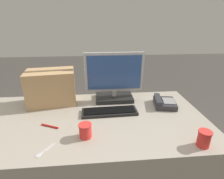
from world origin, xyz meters
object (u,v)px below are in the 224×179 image
cardboard_box (52,87)px  pen_marker (50,126)px  desk_phone (164,103)px  paper_cup_left (86,131)px  monitor (114,80)px  spoon (42,153)px  paper_cup_right (204,139)px  keyboard (110,112)px

cardboard_box → pen_marker: cardboard_box is taller
desk_phone → paper_cup_left: 0.75m
monitor → desk_phone: monitor is taller
cardboard_box → spoon: bearing=-83.6°
paper_cup_right → cardboard_box: (-1.00, 0.66, 0.10)m
monitor → cardboard_box: size_ratio=1.22×
cardboard_box → keyboard: bearing=-25.2°
paper_cup_left → pen_marker: 0.29m
paper_cup_right → paper_cup_left: bearing=168.1°
paper_cup_left → paper_cup_right: bearing=-11.9°
desk_phone → paper_cup_right: paper_cup_right is taller
desk_phone → pen_marker: size_ratio=1.80×
paper_cup_left → pen_marker: (-0.26, 0.13, -0.04)m
spoon → paper_cup_right: bearing=123.6°
desk_phone → paper_cup_left: size_ratio=2.52×
monitor → pen_marker: monitor is taller
keyboard → paper_cup_left: (-0.17, -0.29, 0.03)m
paper_cup_right → spoon: paper_cup_right is taller
desk_phone → cardboard_box: cardboard_box is taller
desk_phone → spoon: 1.02m
monitor → spoon: monitor is taller
paper_cup_right → cardboard_box: cardboard_box is taller
keyboard → pen_marker: keyboard is taller
paper_cup_left → spoon: (-0.24, -0.12, -0.05)m
desk_phone → pen_marker: 0.94m
keyboard → desk_phone: (0.48, 0.09, 0.01)m
keyboard → cardboard_box: bearing=152.8°
paper_cup_left → spoon: 0.28m
monitor → spoon: 0.84m
paper_cup_left → spoon: paper_cup_left is taller
keyboard → desk_phone: desk_phone is taller
paper_cup_left → spoon: size_ratio=0.76×
paper_cup_left → monitor: bearing=66.7°
cardboard_box → monitor: bearing=2.4°
keyboard → spoon: size_ratio=3.63×
desk_phone → monitor: bearing=168.6°
desk_phone → paper_cup_right: size_ratio=2.31×
monitor → paper_cup_right: bearing=-56.3°
monitor → spoon: (-0.48, -0.66, -0.18)m
desk_phone → cardboard_box: size_ratio=0.55×
monitor → paper_cup_left: 0.60m
paper_cup_left → cardboard_box: (-0.31, 0.52, 0.10)m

